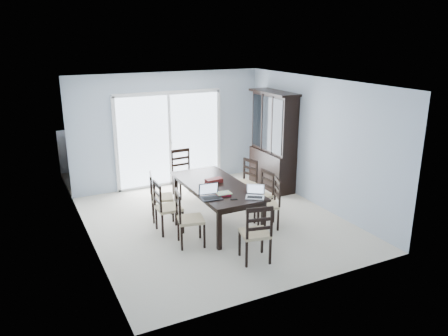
{
  "coord_description": "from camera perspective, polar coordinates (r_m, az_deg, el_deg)",
  "views": [
    {
      "loc": [
        -3.23,
        -6.83,
        3.39
      ],
      "look_at": [
        0.17,
        0.0,
        1.05
      ],
      "focal_mm": 35.0,
      "sensor_mm": 36.0,
      "label": 1
    }
  ],
  "objects": [
    {
      "name": "balcony",
      "position": [
        11.36,
        -8.63,
        -0.75
      ],
      "size": [
        4.5,
        2.0,
        0.1
      ],
      "primitive_type": "cube",
      "color": "gray",
      "rests_on": "ground"
    },
    {
      "name": "chair_end_far",
      "position": [
        9.53,
        -5.42,
        0.07
      ],
      "size": [
        0.46,
        0.47,
        1.16
      ],
      "rotation": [
        0.0,
        0.0,
        3.19
      ],
      "color": "black",
      "rests_on": "floor"
    },
    {
      "name": "book_stack",
      "position": [
        7.48,
        -0.1,
        -3.41
      ],
      "size": [
        0.28,
        0.22,
        0.04
      ],
      "rotation": [
        0.0,
        0.0,
        -0.21
      ],
      "color": "maroon",
      "rests_on": "dining_table"
    },
    {
      "name": "chair_left_mid",
      "position": [
        7.73,
        -7.91,
        -4.39
      ],
      "size": [
        0.43,
        0.42,
        1.1
      ],
      "rotation": [
        0.0,
        0.0,
        -1.59
      ],
      "color": "black",
      "rests_on": "floor"
    },
    {
      "name": "game_box",
      "position": [
        8.1,
        -1.33,
        -1.67
      ],
      "size": [
        0.32,
        0.18,
        0.08
      ],
      "primitive_type": "cube",
      "rotation": [
        0.0,
        0.0,
        0.07
      ],
      "color": "#4F0F10",
      "rests_on": "dining_table"
    },
    {
      "name": "back_wall",
      "position": [
        10.1,
        -7.2,
        5.0
      ],
      "size": [
        4.5,
        0.02,
        2.6
      ],
      "primitive_type": "cube",
      "color": "#A3B2C3",
      "rests_on": "floor"
    },
    {
      "name": "hot_tub",
      "position": [
        10.9,
        -12.99,
        1.34
      ],
      "size": [
        2.09,
        1.89,
        1.03
      ],
      "rotation": [
        0.0,
        0.0,
        -0.07
      ],
      "color": "brown",
      "rests_on": "balcony"
    },
    {
      "name": "wall_right",
      "position": [
        9.01,
        11.99,
        3.28
      ],
      "size": [
        0.02,
        5.0,
        2.6
      ],
      "primitive_type": "cube",
      "color": "#A3B2C3",
      "rests_on": "floor"
    },
    {
      "name": "chair_right_near",
      "position": [
        7.93,
        6.24,
        -3.93
      ],
      "size": [
        0.52,
        0.51,
        1.06
      ],
      "rotation": [
        0.0,
        0.0,
        1.22
      ],
      "color": "black",
      "rests_on": "floor"
    },
    {
      "name": "chair_right_mid",
      "position": [
        8.46,
        5.15,
        -2.71
      ],
      "size": [
        0.44,
        0.43,
        1.01
      ],
      "rotation": [
        0.0,
        0.0,
        1.71
      ],
      "color": "black",
      "rests_on": "floor"
    },
    {
      "name": "laptop_silver",
      "position": [
        7.37,
        4.06,
        -3.53
      ],
      "size": [
        0.38,
        0.35,
        0.21
      ],
      "rotation": [
        0.0,
        0.0,
        -0.6
      ],
      "color": "silver",
      "rests_on": "dining_table"
    },
    {
      "name": "chair_left_near",
      "position": [
        7.23,
        -5.13,
        -5.81
      ],
      "size": [
        0.51,
        0.5,
        1.1
      ],
      "rotation": [
        0.0,
        0.0,
        -1.78
      ],
      "color": "black",
      "rests_on": "floor"
    },
    {
      "name": "chair_left_far",
      "position": [
        8.3,
        -8.76,
        -3.04
      ],
      "size": [
        0.5,
        0.49,
        1.06
      ],
      "rotation": [
        0.0,
        0.0,
        -1.83
      ],
      "color": "black",
      "rests_on": "floor"
    },
    {
      "name": "cell_phone",
      "position": [
        7.29,
        1.3,
        -4.1
      ],
      "size": [
        0.12,
        0.08,
        0.01
      ],
      "primitive_type": "cube",
      "rotation": [
        0.0,
        0.0,
        -0.3
      ],
      "color": "black",
      "rests_on": "dining_table"
    },
    {
      "name": "laptop_dark",
      "position": [
        7.31,
        -1.68,
        -3.6
      ],
      "size": [
        0.38,
        0.28,
        0.24
      ],
      "rotation": [
        0.0,
        0.0,
        -0.12
      ],
      "color": "black",
      "rests_on": "dining_table"
    },
    {
      "name": "railing",
      "position": [
        12.12,
        -10.23,
        3.26
      ],
      "size": [
        4.5,
        0.06,
        1.1
      ],
      "primitive_type": "cube",
      "color": "#99999E",
      "rests_on": "balcony"
    },
    {
      "name": "chair_end_near",
      "position": [
        6.67,
        4.33,
        -7.8
      ],
      "size": [
        0.5,
        0.51,
        1.11
      ],
      "rotation": [
        0.0,
        0.0,
        -0.21
      ],
      "color": "black",
      "rests_on": "floor"
    },
    {
      "name": "chair_right_far",
      "position": [
        9.04,
        2.99,
        -1.17
      ],
      "size": [
        0.51,
        0.5,
        1.06
      ],
      "rotation": [
        0.0,
        0.0,
        1.85
      ],
      "color": "black",
      "rests_on": "floor"
    },
    {
      "name": "sliding_door",
      "position": [
        10.12,
        -7.11,
        3.79
      ],
      "size": [
        2.52,
        0.05,
        2.18
      ],
      "color": "silver",
      "rests_on": "floor"
    },
    {
      "name": "dining_table",
      "position": [
        8.03,
        -1.06,
        -2.69
      ],
      "size": [
        1.0,
        2.2,
        0.75
      ],
      "color": "black",
      "rests_on": "floor"
    },
    {
      "name": "china_hutch",
      "position": [
        9.92,
        6.43,
        3.45
      ],
      "size": [
        0.5,
        1.38,
        2.2
      ],
      "color": "black",
      "rests_on": "floor"
    },
    {
      "name": "floor",
      "position": [
        8.28,
        -1.03,
        -7.08
      ],
      "size": [
        5.0,
        5.0,
        0.0
      ],
      "primitive_type": "plane",
      "color": "beige",
      "rests_on": "ground"
    },
    {
      "name": "ceiling",
      "position": [
        7.6,
        -1.14,
        11.11
      ],
      "size": [
        5.0,
        5.0,
        0.0
      ],
      "primitive_type": "plane",
      "rotation": [
        3.14,
        0.0,
        0.0
      ],
      "color": "white",
      "rests_on": "back_wall"
    },
    {
      "name": "wall_left",
      "position": [
        7.21,
        -17.45,
        -0.57
      ],
      "size": [
        0.02,
        5.0,
        2.6
      ],
      "primitive_type": "cube",
      "color": "#A3B2C3",
      "rests_on": "floor"
    }
  ]
}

